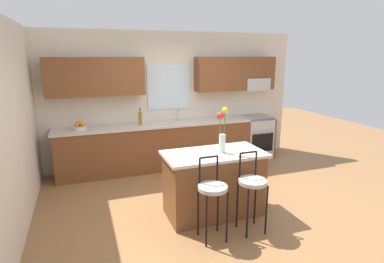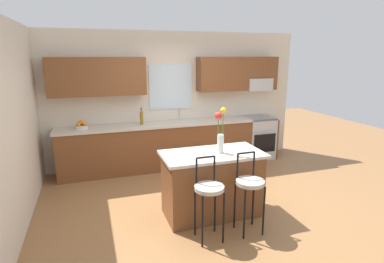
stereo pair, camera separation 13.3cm
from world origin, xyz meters
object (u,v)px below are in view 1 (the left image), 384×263
(flower_vase, at_px, (222,131))
(bottle_olive_oil, at_px, (140,118))
(bar_stool_near, at_px, (212,191))
(oven_range, at_px, (255,137))
(fruit_bowl_oranges, at_px, (80,126))
(kitchen_island, at_px, (214,183))
(bar_stool_middle, at_px, (252,185))

(flower_vase, relative_size, bottle_olive_oil, 1.92)
(bar_stool_near, bearing_deg, oven_range, 50.32)
(flower_vase, bearing_deg, bottle_olive_oil, 108.83)
(flower_vase, bearing_deg, bar_stool_near, -123.98)
(bar_stool_near, height_order, fruit_bowl_oranges, fruit_bowl_oranges)
(kitchen_island, distance_m, bar_stool_middle, 0.66)
(oven_range, height_order, flower_vase, flower_vase)
(bottle_olive_oil, bearing_deg, kitchen_island, -73.34)
(fruit_bowl_oranges, xyz_separation_m, bottle_olive_oil, (1.11, -0.00, 0.08))
(kitchen_island, distance_m, fruit_bowl_oranges, 2.78)
(bar_stool_middle, height_order, fruit_bowl_oranges, fruit_bowl_oranges)
(kitchen_island, xyz_separation_m, bottle_olive_oil, (-0.63, 2.10, 0.59))
(oven_range, distance_m, fruit_bowl_oranges, 3.71)
(bar_stool_near, relative_size, fruit_bowl_oranges, 4.34)
(kitchen_island, distance_m, bar_stool_near, 0.66)
(kitchen_island, distance_m, bottle_olive_oil, 2.27)
(bar_stool_near, xyz_separation_m, bar_stool_middle, (0.55, 0.00, 0.00))
(oven_range, height_order, bar_stool_near, bar_stool_near)
(oven_range, bearing_deg, bar_stool_near, -129.68)
(oven_range, distance_m, bar_stool_middle, 3.14)
(bar_stool_middle, distance_m, fruit_bowl_oranges, 3.38)
(bar_stool_near, bearing_deg, flower_vase, 56.02)
(fruit_bowl_oranges, bearing_deg, bottle_olive_oil, -0.23)
(bar_stool_near, distance_m, bottle_olive_oil, 2.74)
(fruit_bowl_oranges, height_order, bottle_olive_oil, bottle_olive_oil)
(oven_range, distance_m, bottle_olive_oil, 2.63)
(oven_range, bearing_deg, bar_stool_middle, -121.92)
(bar_stool_near, height_order, bar_stool_middle, same)
(bottle_olive_oil, bearing_deg, flower_vase, -71.17)
(oven_range, relative_size, bar_stool_near, 0.88)
(oven_range, xyz_separation_m, bar_stool_near, (-2.21, -2.66, 0.18))
(kitchen_island, xyz_separation_m, flower_vase, (0.10, -0.03, 0.76))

